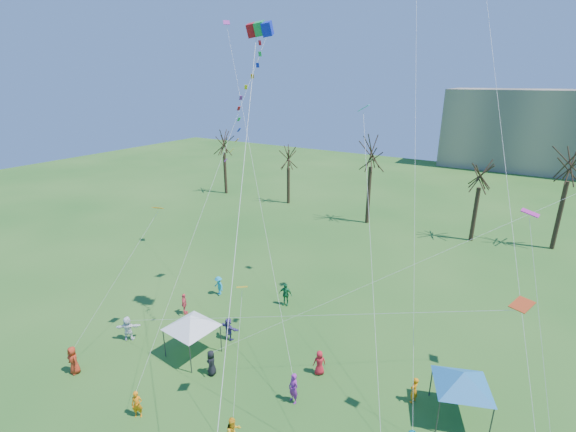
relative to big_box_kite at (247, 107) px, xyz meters
The scene contains 6 objects.
bare_tree_row 29.76m from the big_box_kite, 74.80° to the left, with size 70.62×9.25×11.35m.
big_box_kite is the anchor object (origin of this frame).
canopy_tent_white 13.60m from the big_box_kite, 127.40° to the right, with size 3.85×3.85×2.90m.
canopy_tent_blue 18.39m from the big_box_kite, ahead, with size 3.57×3.57×2.86m.
festival_crowd 15.35m from the big_box_kite, 39.63° to the right, with size 26.19×14.39×1.85m.
small_kites_aloft 6.09m from the big_box_kite, 22.24° to the left, with size 28.25×17.40×32.15m.
Camera 1 is at (8.93, -9.63, 16.92)m, focal length 25.00 mm.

